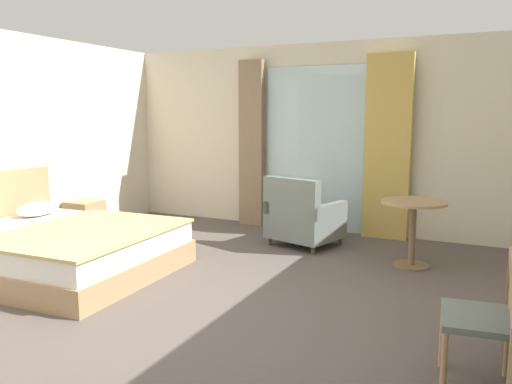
# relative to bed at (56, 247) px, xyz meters

# --- Properties ---
(ground) EXTENTS (6.60, 7.53, 0.10)m
(ground) POSITION_rel_bed_xyz_m (1.86, -0.40, -0.31)
(ground) COLOR #564C47
(wall_back) EXTENTS (6.20, 0.12, 2.59)m
(wall_back) POSITION_rel_bed_xyz_m (1.86, 3.11, 1.04)
(wall_back) COLOR beige
(wall_back) RESTS_ON ground
(balcony_glass_door) EXTENTS (1.52, 0.02, 2.28)m
(balcony_glass_door) POSITION_rel_bed_xyz_m (1.83, 3.03, 0.88)
(balcony_glass_door) COLOR silver
(balcony_glass_door) RESTS_ON ground
(curtain_panel_left) EXTENTS (0.37, 0.10, 2.39)m
(curtain_panel_left) POSITION_rel_bed_xyz_m (0.84, 2.93, 0.94)
(curtain_panel_left) COLOR #897056
(curtain_panel_left) RESTS_ON ground
(curtain_panel_right) EXTENTS (0.59, 0.10, 2.39)m
(curtain_panel_right) POSITION_rel_bed_xyz_m (2.81, 2.93, 0.94)
(curtain_panel_right) COLOR tan
(curtain_panel_right) RESTS_ON ground
(bed) EXTENTS (2.27, 1.92, 0.98)m
(bed) POSITION_rel_bed_xyz_m (0.00, 0.00, 0.00)
(bed) COLOR tan
(bed) RESTS_ON ground
(nightstand) EXTENTS (0.41, 0.41, 0.47)m
(nightstand) POSITION_rel_bed_xyz_m (-0.89, 1.33, -0.02)
(nightstand) COLOR tan
(nightstand) RESTS_ON ground
(desk_chair) EXTENTS (0.47, 0.52, 0.88)m
(desk_chair) POSITION_rel_bed_xyz_m (4.14, -0.59, 0.25)
(desk_chair) COLOR slate
(desk_chair) RESTS_ON ground
(armchair_by_window) EXTENTS (0.94, 0.90, 0.87)m
(armchair_by_window) POSITION_rel_bed_xyz_m (1.97, 2.08, 0.09)
(armchair_by_window) COLOR slate
(armchair_by_window) RESTS_ON ground
(round_cafe_table) EXTENTS (0.69, 0.69, 0.72)m
(round_cafe_table) POSITION_rel_bed_xyz_m (3.33, 1.76, 0.28)
(round_cafe_table) COLOR tan
(round_cafe_table) RESTS_ON ground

